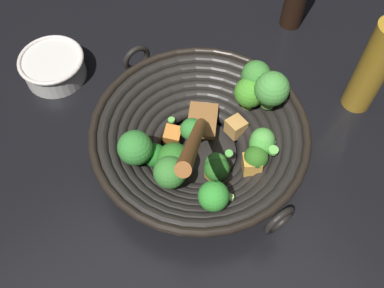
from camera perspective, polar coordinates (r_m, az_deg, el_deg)
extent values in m
plane|color=black|center=(0.75, 0.94, -1.33)|extent=(4.00, 4.00, 0.00)
cylinder|color=black|center=(0.75, 0.94, -1.14)|extent=(0.13, 0.13, 0.01)
torus|color=black|center=(0.73, 0.96, -0.62)|extent=(0.18, 0.18, 0.02)
torus|color=black|center=(0.73, 0.97, -0.29)|extent=(0.20, 0.20, 0.02)
torus|color=black|center=(0.72, 0.98, 0.05)|extent=(0.23, 0.23, 0.02)
torus|color=black|center=(0.71, 0.99, 0.40)|extent=(0.26, 0.26, 0.02)
torus|color=black|center=(0.71, 1.00, 0.75)|extent=(0.28, 0.28, 0.02)
torus|color=black|center=(0.70, 1.01, 1.11)|extent=(0.31, 0.31, 0.02)
torus|color=black|center=(0.69, 1.02, 1.48)|extent=(0.34, 0.34, 0.02)
torus|color=black|center=(0.69, 1.03, 1.85)|extent=(0.36, 0.36, 0.01)
torus|color=black|center=(0.79, -7.25, 11.26)|extent=(0.05, 0.01, 0.05)
torus|color=black|center=(0.63, 11.39, -10.03)|extent=(0.05, 0.01, 0.05)
cylinder|color=#86AB49|center=(0.70, 8.28, -2.62)|extent=(0.02, 0.02, 0.01)
sphere|color=#306A1E|center=(0.68, 8.50, -1.75)|extent=(0.04, 0.04, 0.04)
cylinder|color=#5F9740|center=(0.71, 8.95, -1.05)|extent=(0.02, 0.02, 0.02)
sphere|color=green|center=(0.69, 9.24, 0.05)|extent=(0.04, 0.04, 0.04)
cylinder|color=#6EA853|center=(0.74, -0.18, 0.72)|extent=(0.02, 0.02, 0.02)
sphere|color=#328131|center=(0.72, -0.19, 1.86)|extent=(0.04, 0.04, 0.04)
cylinder|color=#5FA343|center=(0.73, 10.13, 5.58)|extent=(0.03, 0.03, 0.02)
sphere|color=#4A9A3F|center=(0.70, 10.55, 7.21)|extent=(0.06, 0.06, 0.06)
cylinder|color=#549648|center=(0.69, -7.27, -1.80)|extent=(0.03, 0.03, 0.02)
sphere|color=#348332|center=(0.66, -7.56, -0.49)|extent=(0.06, 0.06, 0.06)
cylinder|color=#76B353|center=(0.68, -2.83, -5.01)|extent=(0.03, 0.03, 0.02)
sphere|color=#3B8232|center=(0.65, -2.95, -3.77)|extent=(0.05, 0.05, 0.05)
cylinder|color=#84B04E|center=(0.71, 9.06, -0.59)|extent=(0.02, 0.02, 0.02)
sphere|color=#54AA43|center=(0.69, 9.35, 0.54)|extent=(0.04, 0.04, 0.04)
cylinder|color=#559D38|center=(0.75, 8.23, 7.68)|extent=(0.03, 0.03, 0.01)
sphere|color=#3D8532|center=(0.73, 8.50, 9.02)|extent=(0.05, 0.05, 0.05)
cylinder|color=#6DB141|center=(0.69, 3.20, -4.24)|extent=(0.02, 0.02, 0.01)
sphere|color=#2B6A22|center=(0.67, 3.30, -3.30)|extent=(0.04, 0.04, 0.04)
cylinder|color=#72A246|center=(0.70, -2.34, -3.41)|extent=(0.03, 0.03, 0.03)
sphere|color=#2D7123|center=(0.67, -2.44, -2.08)|extent=(0.05, 0.05, 0.05)
cylinder|color=#7BBA56|center=(0.75, 7.39, 5.42)|extent=(0.02, 0.02, 0.01)
sphere|color=#469929|center=(0.73, 7.65, 6.81)|extent=(0.05, 0.05, 0.05)
cylinder|color=#66A852|center=(0.64, 2.79, -7.85)|extent=(0.02, 0.02, 0.01)
sphere|color=green|center=(0.61, 2.89, -6.90)|extent=(0.05, 0.05, 0.05)
cylinder|color=#67984A|center=(0.70, 3.12, -3.61)|extent=(0.02, 0.01, 0.02)
sphere|color=#398031|center=(0.68, 3.22, -2.65)|extent=(0.04, 0.04, 0.04)
cylinder|color=#65A13A|center=(0.71, -4.81, -2.43)|extent=(0.02, 0.02, 0.02)
sphere|color=#1E691F|center=(0.69, -4.94, -1.53)|extent=(0.04, 0.04, 0.04)
cube|color=tan|center=(0.74, 5.84, 2.26)|extent=(0.03, 0.03, 0.03)
cube|color=orange|center=(0.74, -2.62, 1.16)|extent=(0.04, 0.04, 0.03)
cube|color=gold|center=(0.70, 3.07, -3.80)|extent=(0.03, 0.03, 0.03)
cube|color=gold|center=(0.69, 7.95, -2.73)|extent=(0.04, 0.04, 0.03)
cylinder|color=#99D166|center=(0.64, 5.14, -7.06)|extent=(0.01, 0.01, 0.01)
cylinder|color=#56B247|center=(0.70, 4.92, -1.28)|extent=(0.02, 0.02, 0.01)
cylinder|color=#6BC651|center=(0.67, 10.74, -0.84)|extent=(0.02, 0.02, 0.01)
cylinder|color=#56B247|center=(0.70, 10.43, 0.26)|extent=(0.02, 0.02, 0.01)
cylinder|color=#6BC651|center=(0.75, -2.75, 3.20)|extent=(0.02, 0.02, 0.01)
cube|color=brown|center=(0.74, 1.39, 3.18)|extent=(0.08, 0.09, 0.01)
cylinder|color=brown|center=(0.57, 0.30, 0.41)|extent=(0.16, 0.17, 0.22)
cylinder|color=#AD7F23|center=(0.80, 22.91, 9.26)|extent=(0.05, 0.05, 0.19)
cylinder|color=silver|center=(0.88, -17.85, 9.61)|extent=(0.12, 0.12, 0.05)
torus|color=silver|center=(0.86, -18.26, 10.59)|extent=(0.12, 0.12, 0.01)
cylinder|color=#6BC651|center=(0.86, -19.15, 8.20)|extent=(0.01, 0.01, 0.01)
cylinder|color=#99D166|center=(0.89, -19.77, 9.85)|extent=(0.01, 0.01, 0.01)
cylinder|color=#6BC651|center=(0.87, -17.27, 9.90)|extent=(0.02, 0.02, 0.00)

